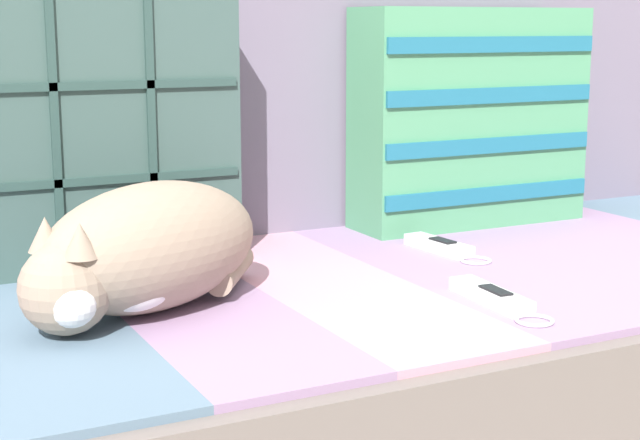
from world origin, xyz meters
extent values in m
cube|color=#6B605B|center=(0.00, 0.11, 0.25)|extent=(1.74, 0.86, 0.21)
cube|color=slate|center=(-0.52, 0.10, 0.36)|extent=(0.21, 0.77, 0.01)
cube|color=gray|center=(-0.31, 0.10, 0.36)|extent=(0.21, 0.77, 0.01)
cube|color=#C6899E|center=(-0.10, 0.10, 0.36)|extent=(0.21, 0.77, 0.01)
cube|color=gray|center=(0.10, 0.10, 0.36)|extent=(0.21, 0.77, 0.01)
cube|color=gray|center=(0.31, 0.10, 0.36)|extent=(0.21, 0.77, 0.01)
cube|color=gray|center=(0.52, 0.10, 0.36)|extent=(0.21, 0.77, 0.01)
cube|color=slate|center=(0.00, 0.48, 0.63)|extent=(1.74, 0.14, 0.54)
cube|color=#38514C|center=(-0.37, 0.34, 0.57)|extent=(0.43, 0.13, 0.42)
cube|color=#28423D|center=(-0.37, 0.27, 0.50)|extent=(0.41, 0.01, 0.01)
cube|color=#28423D|center=(-0.44, 0.27, 0.57)|extent=(0.01, 0.01, 0.40)
cube|color=#28423D|center=(-0.37, 0.27, 0.64)|extent=(0.41, 0.01, 0.01)
cube|color=#28423D|center=(-0.30, 0.27, 0.57)|extent=(0.01, 0.01, 0.40)
cube|color=#4C9366|center=(0.32, 0.34, 0.56)|extent=(0.44, 0.13, 0.39)
cube|color=#1E667F|center=(0.32, 0.27, 0.43)|extent=(0.43, 0.01, 0.03)
cube|color=#1E667F|center=(0.32, 0.27, 0.51)|extent=(0.43, 0.01, 0.03)
cube|color=#1E667F|center=(0.32, 0.27, 0.60)|extent=(0.43, 0.01, 0.03)
cube|color=#1E667F|center=(0.32, 0.27, 0.69)|extent=(0.43, 0.01, 0.03)
ellipsoid|color=gray|center=(-0.37, 0.06, 0.45)|extent=(0.39, 0.32, 0.16)
sphere|color=gray|center=(-0.49, -0.01, 0.42)|extent=(0.11, 0.11, 0.11)
sphere|color=white|center=(-0.49, -0.04, 0.41)|extent=(0.06, 0.06, 0.06)
ellipsoid|color=white|center=(-0.41, -0.01, 0.42)|extent=(0.10, 0.05, 0.07)
cylinder|color=gray|center=(-0.24, 0.10, 0.39)|extent=(0.12, 0.15, 0.04)
cone|color=gray|center=(-0.48, -0.03, 0.48)|extent=(0.04, 0.04, 0.04)
cone|color=gray|center=(-0.51, 0.02, 0.48)|extent=(0.04, 0.04, 0.04)
cube|color=white|center=(0.15, 0.16, 0.37)|extent=(0.05, 0.14, 0.02)
cube|color=black|center=(0.15, 0.15, 0.38)|extent=(0.02, 0.05, 0.00)
cube|color=black|center=(0.14, 0.23, 0.37)|extent=(0.03, 0.01, 0.02)
torus|color=silver|center=(0.16, 0.07, 0.37)|extent=(0.05, 0.05, 0.01)
cube|color=white|center=(0.04, -0.12, 0.37)|extent=(0.05, 0.16, 0.02)
cube|color=black|center=(0.04, -0.13, 0.38)|extent=(0.02, 0.05, 0.00)
cube|color=black|center=(0.04, -0.05, 0.37)|extent=(0.03, 0.01, 0.02)
torus|color=silver|center=(0.03, -0.22, 0.37)|extent=(0.05, 0.05, 0.01)
camera|label=1|loc=(-0.73, -1.13, 0.73)|focal=55.00mm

